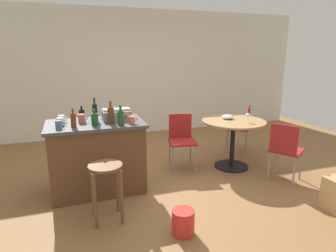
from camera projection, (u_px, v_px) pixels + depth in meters
ground_plane at (180, 182)px, 4.08m from camera, size 8.80×8.80×0.00m
back_wall at (134, 73)px, 6.35m from camera, size 8.00×0.10×2.70m
kitchen_island at (97, 157)px, 3.76m from camera, size 1.21×0.74×0.92m
wooden_stool at (106, 179)px, 3.05m from camera, size 0.36×0.36×0.64m
dining_table at (233, 132)px, 4.50m from camera, size 0.98×0.98×0.76m
folding_chair_near at (285, 148)px, 3.98m from camera, size 0.55×0.55×0.85m
folding_chair_far at (241, 125)px, 5.26m from camera, size 0.56×0.56×0.85m
folding_chair_left at (182, 138)px, 4.47m from camera, size 0.46×0.46×0.86m
toolbox at (116, 114)px, 3.78m from camera, size 0.36×0.27×0.15m
bottle_0 at (73, 120)px, 3.39m from camera, size 0.06×0.06×0.23m
bottle_1 at (82, 115)px, 3.76m from camera, size 0.07×0.07×0.18m
bottle_2 at (121, 118)px, 3.48m from camera, size 0.08×0.08×0.25m
bottle_3 at (95, 119)px, 3.48m from camera, size 0.08×0.08×0.20m
bottle_4 at (95, 112)px, 3.71m from camera, size 0.06×0.06×0.30m
bottle_5 at (111, 115)px, 3.54m from camera, size 0.08×0.08×0.29m
cup_0 at (82, 119)px, 3.62m from camera, size 0.12×0.09×0.11m
cup_1 at (62, 119)px, 3.64m from camera, size 0.12×0.08×0.09m
cup_2 at (60, 122)px, 3.49m from camera, size 0.12×0.08×0.09m
cup_3 at (132, 120)px, 3.57m from camera, size 0.11×0.08×0.09m
cup_4 at (59, 125)px, 3.33m from camera, size 0.11×0.07×0.10m
wine_glass at (248, 115)px, 4.31m from camera, size 0.07×0.07×0.14m
serving_bowl at (228, 117)px, 4.56m from camera, size 0.18×0.18×0.07m
plastic_bucket at (183, 222)px, 2.89m from camera, size 0.23×0.23×0.26m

